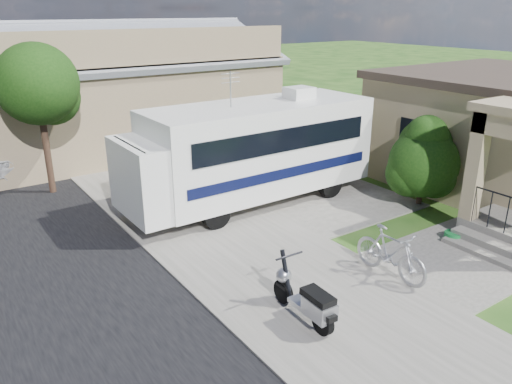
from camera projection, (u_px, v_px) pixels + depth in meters
ground at (340, 277)px, 10.78m from camera, size 120.00×120.00×0.00m
sidewalk_slab at (127, 168)px, 17.97m from camera, size 4.00×80.00×0.06m
driveway_slab at (273, 200)px, 15.05m from camera, size 7.00×6.00×0.05m
walk_slab at (465, 257)px, 11.59m from camera, size 4.00×3.00×0.05m
warehouse at (111, 96)px, 20.89m from camera, size 12.50×8.40×5.04m
street_tree_a at (41, 88)px, 14.69m from camera, size 2.44×2.40×4.58m
motorhome at (251, 149)px, 14.33m from camera, size 7.51×2.53×3.84m
shrub at (423, 160)px, 14.32m from camera, size 2.18×2.08×2.68m
scooter at (307, 300)px, 9.03m from camera, size 0.60×1.71×1.12m
bicycle at (390, 256)px, 10.53m from camera, size 0.61×1.85×1.09m
garden_hose at (453, 237)px, 12.40m from camera, size 0.44×0.44×0.20m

